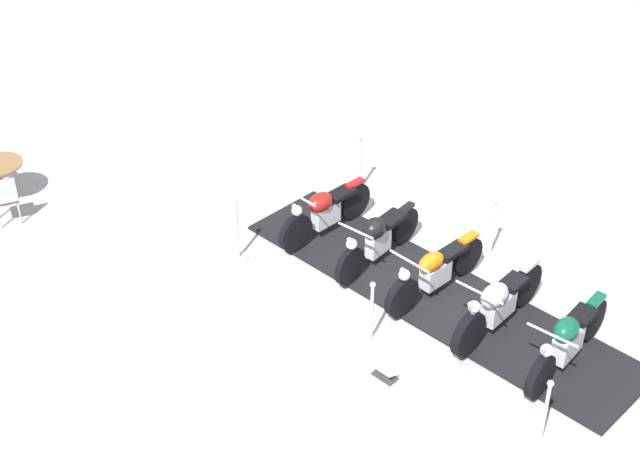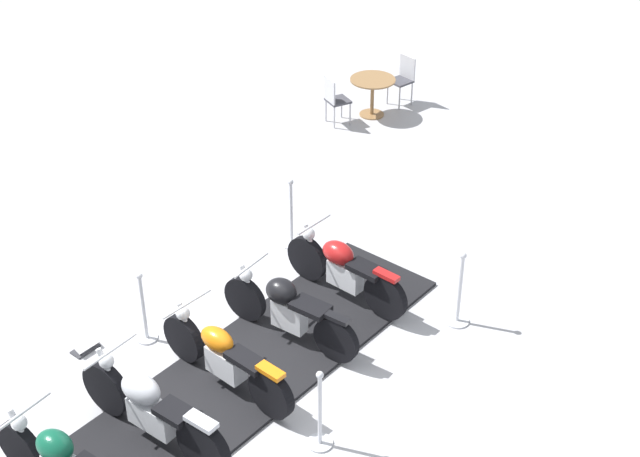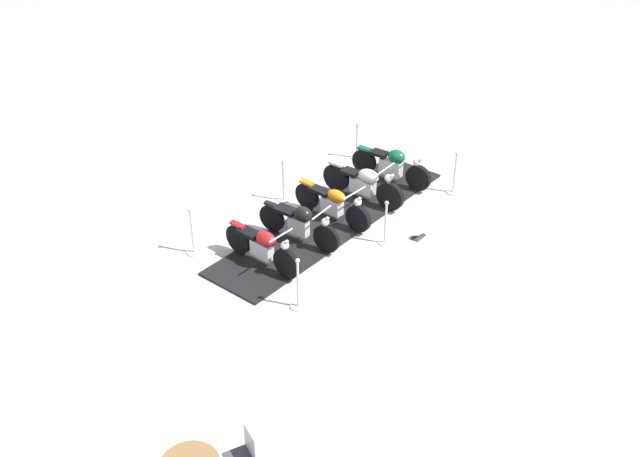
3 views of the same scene
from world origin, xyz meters
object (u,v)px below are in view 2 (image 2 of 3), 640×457
Objects in this scene: stanchion_right_mid at (144,316)px; cafe_table at (373,88)px; motorcycle_black at (287,308)px; cafe_chair_across_table at (335,98)px; motorcycle_maroon at (344,269)px; motorcycle_chrome at (150,408)px; stanchion_right_front at (291,224)px; info_placard at (85,346)px; motorcycle_copper at (224,357)px; stanchion_left_front at (459,300)px; stanchion_left_mid at (320,420)px; cafe_chair_near_table at (403,77)px.

stanchion_right_mid is 1.24× the size of cafe_table.
cafe_chair_across_table is (-4.91, 4.24, 0.00)m from motorcycle_black.
motorcycle_chrome reaches higher than motorcycle_maroon.
stanchion_right_front is at bearing -127.10° from cafe_chair_across_table.
motorcycle_chrome is 5.47× the size of info_placard.
motorcycle_copper reaches higher than cafe_table.
motorcycle_chrome is 2.51× the size of cafe_table.
motorcycle_black is 1.80× the size of stanchion_left_front.
stanchion_left_mid is 2.76× the size of info_placard.
stanchion_left_mid reaches higher than motorcycle_chrome.
cafe_chair_near_table is (-6.69, 6.60, 0.18)m from stanchion_left_mid.
motorcycle_maroon is at bearing -94.46° from motorcycle_black.
stanchion_right_mid is at bearing -74.11° from stanchion_right_front.
cafe_chair_near_table is (-3.80, 7.42, 0.17)m from stanchion_right_mid.
motorcycle_maroon is 2.18× the size of cafe_chair_across_table.
motorcycle_chrome is 1.94m from stanchion_left_mid.
cafe_table is (-2.91, 3.76, 0.21)m from stanchion_right_front.
motorcycle_black is 2.34m from stanchion_left_front.
motorcycle_maroon reaches higher than motorcycle_copper.
motorcycle_maroon is 0.94× the size of motorcycle_copper.
motorcycle_chrome is 2.03× the size of stanchion_right_mid.
motorcycle_maroon reaches higher than motorcycle_black.
cafe_chair_across_table is at bearing -67.98° from motorcycle_chrome.
stanchion_right_mid is at bearing -139.31° from cafe_chair_across_table.
motorcycle_black is 6.98m from cafe_table.
motorcycle_copper is at bearing -70.68° from info_placard.
cafe_chair_near_table is at bearing 147.39° from stanchion_left_front.
motorcycle_maroon is 2.12× the size of cafe_chair_near_table.
stanchion_right_front reaches higher than motorcycle_chrome.
cafe_chair_near_table is at bearing 117.15° from stanchion_right_mid.
motorcycle_maroon is 0.93× the size of motorcycle_chrome.
stanchion_right_front is 4.76m from cafe_table.
cafe_table is at bearing 119.42° from stanchion_right_mid.
motorcycle_copper is 8.74m from cafe_chair_near_table.
cafe_table is (-4.48, 3.92, 0.06)m from motorcycle_maroon.
motorcycle_maroon is 2.37m from motorcycle_copper.
stanchion_right_mid is (-1.42, -0.40, -0.09)m from motorcycle_copper.
stanchion_right_mid is 7.58m from cafe_table.
stanchion_left_front is 6.27m from cafe_chair_across_table.
motorcycle_copper is 1.48m from stanchion_right_mid.
motorcycle_chrome reaches higher than motorcycle_black.
info_placard is at bearing 21.39° from motorcycle_copper.
stanchion_right_mid reaches higher than cafe_chair_across_table.
stanchion_left_mid is 1.03× the size of stanchion_right_mid.
stanchion_right_front is at bearing -52.24° from cafe_table.
motorcycle_copper is at bearing 15.92° from stanchion_right_mid.
stanchion_right_mid reaches higher than motorcycle_copper.
motorcycle_chrome is 9.14m from cafe_table.
stanchion_left_front is at bearing -157.92° from motorcycle_maroon.
motorcycle_maroon is at bearing -5.64° from stanchion_right_front.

